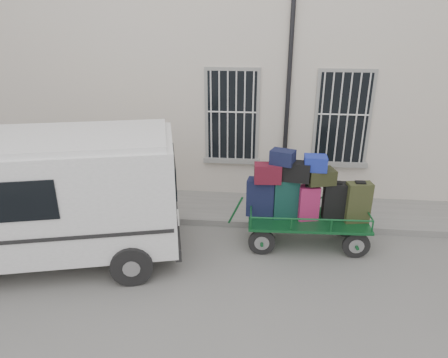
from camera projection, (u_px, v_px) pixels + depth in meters
name	position (u px, v px, depth m)	size (l,w,h in m)	color
ground	(239.00, 261.00, 8.02)	(80.00, 80.00, 0.00)	slate
building	(252.00, 72.00, 11.95)	(24.00, 5.15, 6.00)	beige
sidewalk	(245.00, 209.00, 10.01)	(24.00, 1.70, 0.15)	slate
luggage_cart	(303.00, 200.00, 8.20)	(2.91, 1.20, 2.12)	black
van	(42.00, 192.00, 7.53)	(5.44, 3.30, 2.56)	silver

